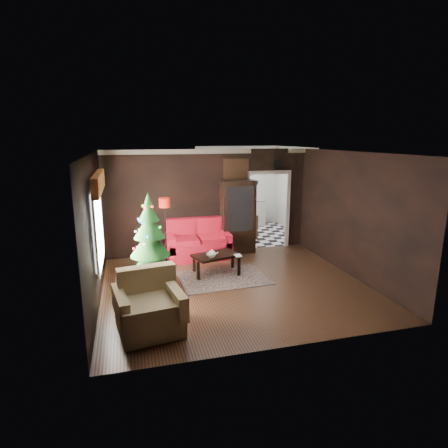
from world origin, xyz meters
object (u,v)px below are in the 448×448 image
object	(u,v)px
loveseat	(198,239)
wall_clock	(278,164)
teapot	(212,254)
christmas_tree	(150,241)
armchair	(149,305)
kitchen_table	(244,226)
floor_lamp	(166,233)
curio_cabinet	(238,218)
coffee_table	(216,264)

from	to	relation	value
loveseat	wall_clock	xyz separation A→B (m)	(2.35, 0.40, 1.88)
wall_clock	teapot	bearing A→B (deg)	-140.59
wall_clock	christmas_tree	bearing A→B (deg)	-149.20
loveseat	armchair	xyz separation A→B (m)	(-1.49, -3.52, -0.04)
kitchen_table	armchair	bearing A→B (deg)	-122.46
loveseat	floor_lamp	bearing A→B (deg)	-157.57
loveseat	curio_cabinet	distance (m)	1.25
loveseat	armchair	world-z (taller)	loveseat
loveseat	christmas_tree	xyz separation A→B (m)	(-1.33, -1.79, 0.55)
armchair	kitchen_table	xyz separation A→B (m)	(3.29, 5.17, -0.09)
kitchen_table	christmas_tree	bearing A→B (deg)	-132.27
loveseat	teapot	world-z (taller)	loveseat
coffee_table	curio_cabinet	bearing A→B (deg)	56.81
floor_lamp	kitchen_table	world-z (taller)	floor_lamp
coffee_table	wall_clock	bearing A→B (deg)	37.49
floor_lamp	christmas_tree	bearing A→B (deg)	-107.87
floor_lamp	armchair	distance (m)	3.25
christmas_tree	wall_clock	xyz separation A→B (m)	(3.68, 2.19, 1.33)
curio_cabinet	armchair	xyz separation A→B (m)	(-2.64, -3.74, -0.49)
curio_cabinet	floor_lamp	xyz separation A→B (m)	(-2.02, -0.58, -0.12)
floor_lamp	wall_clock	world-z (taller)	wall_clock
curio_cabinet	armchair	size ratio (longest dim) A/B	1.81
christmas_tree	armchair	world-z (taller)	christmas_tree
teapot	christmas_tree	bearing A→B (deg)	-168.27
coffee_table	wall_clock	size ratio (longest dim) A/B	3.20
floor_lamp	wall_clock	distance (m)	3.65
christmas_tree	teapot	bearing A→B (deg)	11.73
curio_cabinet	teapot	xyz separation A→B (m)	(-1.13, -1.73, -0.38)
wall_clock	kitchen_table	bearing A→B (deg)	113.75
curio_cabinet	wall_clock	size ratio (longest dim) A/B	5.94
kitchen_table	coffee_table	bearing A→B (deg)	-119.09
curio_cabinet	kitchen_table	size ratio (longest dim) A/B	2.53
christmas_tree	coffee_table	xyz separation A→B (m)	(1.51, 0.53, -0.81)
christmas_tree	curio_cabinet	bearing A→B (deg)	39.07
floor_lamp	christmas_tree	size ratio (longest dim) A/B	0.93
coffee_table	teapot	distance (m)	0.44
coffee_table	teapot	size ratio (longest dim) A/B	5.00
floor_lamp	teapot	distance (m)	1.48
curio_cabinet	floor_lamp	bearing A→B (deg)	-164.02
christmas_tree	wall_clock	world-z (taller)	wall_clock
floor_lamp	coffee_table	distance (m)	1.50
teapot	kitchen_table	world-z (taller)	kitchen_table
floor_lamp	christmas_tree	world-z (taller)	christmas_tree
loveseat	christmas_tree	bearing A→B (deg)	-126.55
christmas_tree	kitchen_table	distance (m)	4.70
curio_cabinet	teapot	bearing A→B (deg)	-123.05
curio_cabinet	christmas_tree	size ratio (longest dim) A/B	1.03
curio_cabinet	kitchen_table	distance (m)	1.67
teapot	floor_lamp	bearing A→B (deg)	127.59
coffee_table	kitchen_table	distance (m)	3.34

